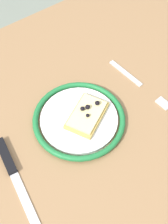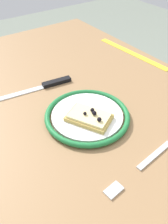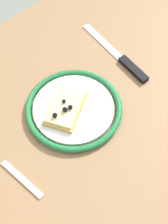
# 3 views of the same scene
# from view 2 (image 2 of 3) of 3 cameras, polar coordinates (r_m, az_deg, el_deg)

# --- Properties ---
(ground_plane) EXTENTS (6.00, 6.00, 0.00)m
(ground_plane) POSITION_cam_2_polar(r_m,az_deg,el_deg) (1.25, -0.24, -25.67)
(ground_plane) COLOR gray
(dining_table) EXTENTS (1.14, 0.74, 0.75)m
(dining_table) POSITION_cam_2_polar(r_m,az_deg,el_deg) (0.71, -0.38, -4.12)
(dining_table) COLOR #936D47
(dining_table) RESTS_ON ground_plane
(plate) EXTENTS (0.22, 0.22, 0.02)m
(plate) POSITION_cam_2_polar(r_m,az_deg,el_deg) (0.59, 0.79, -0.89)
(plate) COLOR white
(plate) RESTS_ON dining_table
(pizza_slice_near) EXTENTS (0.13, 0.11, 0.03)m
(pizza_slice_near) POSITION_cam_2_polar(r_m,az_deg,el_deg) (0.57, 1.30, -1.21)
(pizza_slice_near) COLOR tan
(pizza_slice_near) RESTS_ON plate
(knife) EXTENTS (0.05, 0.24, 0.01)m
(knife) POSITION_cam_2_polar(r_m,az_deg,el_deg) (0.71, -9.16, 6.54)
(knife) COLOR silver
(knife) RESTS_ON dining_table
(fork) EXTENTS (0.04, 0.20, 0.00)m
(fork) POSITION_cam_2_polar(r_m,az_deg,el_deg) (0.50, 13.73, -13.01)
(fork) COLOR #BDBDBD
(fork) RESTS_ON dining_table
(measuring_tape) EXTENTS (0.32, 0.04, 0.00)m
(measuring_tape) POSITION_cam_2_polar(r_m,az_deg,el_deg) (0.91, 11.74, 13.96)
(measuring_tape) COLOR yellow
(measuring_tape) RESTS_ON dining_table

